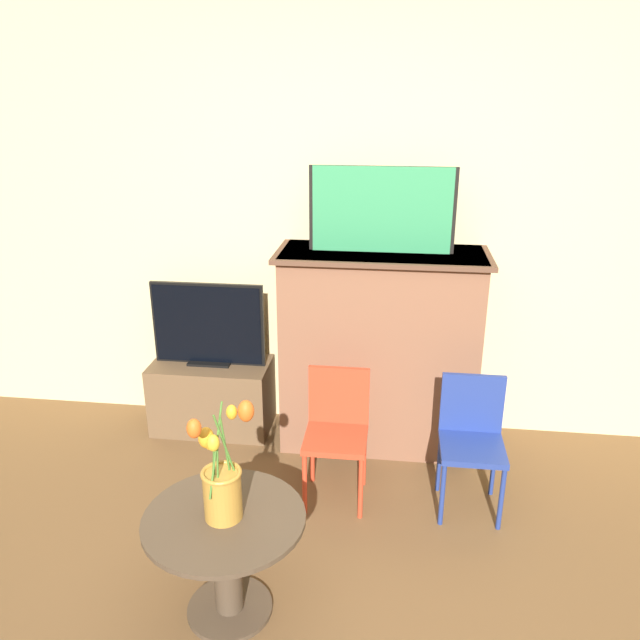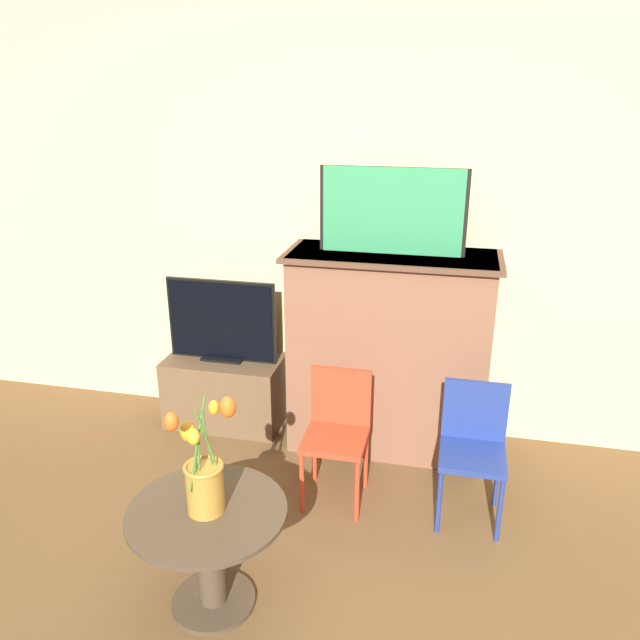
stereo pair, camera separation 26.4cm
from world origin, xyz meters
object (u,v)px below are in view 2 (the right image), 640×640
at_px(painting, 392,211).
at_px(tv_monitor, 222,322).
at_px(chair_red, 337,427).
at_px(vase_tulips, 204,474).
at_px(chair_blue, 473,442).

bearing_deg(painting, tv_monitor, 178.94).
relative_size(painting, tv_monitor, 1.16).
height_order(chair_red, vase_tulips, vase_tulips).
height_order(tv_monitor, chair_blue, tv_monitor).
distance_m(painting, tv_monitor, 1.22).
height_order(tv_monitor, vase_tulips, vase_tulips).
relative_size(tv_monitor, vase_tulips, 1.34).
relative_size(painting, vase_tulips, 1.55).
distance_m(tv_monitor, chair_blue, 1.62).
bearing_deg(chair_blue, tv_monitor, 158.88).
bearing_deg(painting, chair_red, -107.25).
distance_m(chair_blue, vase_tulips, 1.34).
distance_m(painting, chair_blue, 1.24).
height_order(painting, chair_red, painting).
distance_m(tv_monitor, vase_tulips, 1.50).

